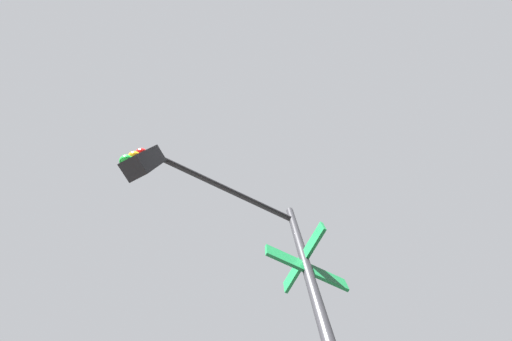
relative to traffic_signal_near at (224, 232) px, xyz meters
The scene contains 1 object.
traffic_signal_near is the anchor object (origin of this frame).
Camera 1 is at (-7.57, -5.15, 1.34)m, focal length 19.74 mm.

